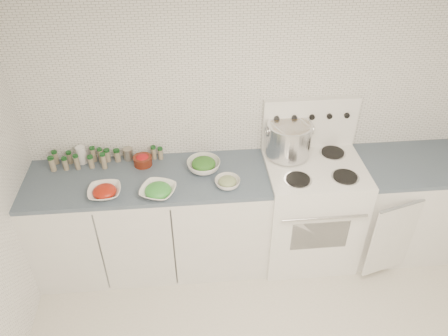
# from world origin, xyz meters

# --- Properties ---
(room_walls) EXTENTS (3.54, 3.04, 2.52)m
(room_walls) POSITION_xyz_m (0.00, 0.00, 1.56)
(room_walls) COLOR white
(room_walls) RESTS_ON ground
(counter_left) EXTENTS (1.85, 0.62, 0.90)m
(counter_left) POSITION_xyz_m (-0.82, 1.19, 0.45)
(counter_left) COLOR white
(counter_left) RESTS_ON ground
(stove) EXTENTS (0.76, 0.70, 1.36)m
(stove) POSITION_xyz_m (0.48, 1.19, 0.50)
(stove) COLOR white
(stove) RESTS_ON ground
(counter_right) EXTENTS (0.89, 0.74, 0.90)m
(counter_right) POSITION_xyz_m (1.30, 1.19, 0.45)
(counter_right) COLOR white
(counter_right) RESTS_ON ground
(stock_pot) EXTENTS (0.37, 0.35, 0.27)m
(stock_pot) POSITION_xyz_m (0.29, 1.35, 1.09)
(stock_pot) COLOR silver
(stock_pot) RESTS_ON stove
(bowl_tomato) EXTENTS (0.24, 0.24, 0.08)m
(bowl_tomato) POSITION_xyz_m (-1.11, 1.01, 0.93)
(bowl_tomato) COLOR white
(bowl_tomato) RESTS_ON counter_left
(bowl_snowpea) EXTENTS (0.32, 0.32, 0.08)m
(bowl_snowpea) POSITION_xyz_m (-0.73, 0.98, 0.94)
(bowl_snowpea) COLOR white
(bowl_snowpea) RESTS_ON counter_left
(bowl_broccoli) EXTENTS (0.29, 0.29, 0.10)m
(bowl_broccoli) POSITION_xyz_m (-0.39, 1.25, 0.95)
(bowl_broccoli) COLOR white
(bowl_broccoli) RESTS_ON counter_left
(bowl_zucchini) EXTENTS (0.22, 0.22, 0.08)m
(bowl_zucchini) POSITION_xyz_m (-0.22, 1.04, 0.93)
(bowl_zucchini) COLOR white
(bowl_zucchini) RESTS_ON counter_left
(bowl_pepper) EXTENTS (0.15, 0.15, 0.09)m
(bowl_pepper) POSITION_xyz_m (-0.86, 1.36, 0.94)
(bowl_pepper) COLOR #5A1D0F
(bowl_pepper) RESTS_ON counter_left
(salt_canister) EXTENTS (0.08, 0.08, 0.15)m
(salt_canister) POSITION_xyz_m (-1.34, 1.44, 0.97)
(salt_canister) COLOR white
(salt_canister) RESTS_ON counter_left
(tin_can) EXTENTS (0.10, 0.10, 0.10)m
(tin_can) POSITION_xyz_m (-0.98, 1.45, 0.95)
(tin_can) COLOR gray
(tin_can) RESTS_ON counter_left
(spice_cluster) EXTENTS (0.87, 0.15, 0.14)m
(spice_cluster) POSITION_xyz_m (-1.23, 1.41, 0.96)
(spice_cluster) COLOR gray
(spice_cluster) RESTS_ON counter_left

